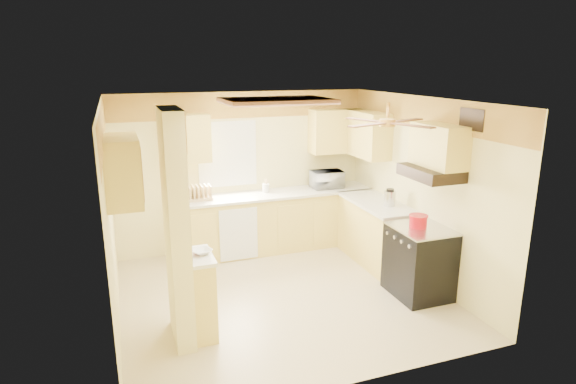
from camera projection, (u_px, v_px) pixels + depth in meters
name	position (u px, v px, depth m)	size (l,w,h in m)	color
floor	(283.00, 295.00, 6.25)	(4.00, 4.00, 0.00)	#C2B186
ceiling	(282.00, 100.00, 5.60)	(4.00, 4.00, 0.00)	white
wall_back	(243.00, 172.00, 7.65)	(4.00, 4.00, 0.00)	#F0E192
wall_front	(353.00, 261.00, 4.19)	(4.00, 4.00, 0.00)	#F0E192
wall_left	(110.00, 221.00, 5.27)	(3.80, 3.80, 0.00)	#F0E192
wall_right	(420.00, 189.00, 6.57)	(3.80, 3.80, 0.00)	#F0E192
wallpaper_border	(242.00, 105.00, 7.36)	(4.00, 0.02, 0.40)	#FFC94B
partition_column	(177.00, 230.00, 4.98)	(0.20, 0.70, 2.50)	#F0E192
partition_ledge	(201.00, 296.00, 5.26)	(0.25, 0.55, 0.90)	#FFDD6E
ledge_top	(199.00, 257.00, 5.14)	(0.28, 0.58, 0.04)	white
lower_cabinets_back	(279.00, 222.00, 7.75)	(3.00, 0.60, 0.90)	#FFDD6E
lower_cabinets_right	(376.00, 233.00, 7.23)	(0.60, 1.40, 0.90)	#FFDD6E
countertop_back	(279.00, 194.00, 7.62)	(3.04, 0.64, 0.04)	white
countertop_right	(377.00, 203.00, 7.10)	(0.64, 1.44, 0.04)	white
dishwasher_panel	(239.00, 234.00, 7.22)	(0.58, 0.02, 0.80)	white
window	(227.00, 154.00, 7.48)	(0.92, 0.02, 1.02)	white
upper_cab_back_left	(189.00, 138.00, 7.06)	(0.60, 0.35, 0.70)	#FFDD6E
upper_cab_back_right	(337.00, 131.00, 7.84)	(0.90, 0.35, 0.70)	#FFDD6E
upper_cab_right	(366.00, 134.00, 7.50)	(0.35, 1.00, 0.70)	#FFDD6E
upper_cab_left_wall	(122.00, 171.00, 4.94)	(0.35, 0.75, 0.70)	#FFDD6E
upper_cab_over_stove	(439.00, 146.00, 5.83)	(0.35, 0.76, 0.52)	#FFDD6E
stove	(419.00, 261.00, 6.17)	(0.68, 0.77, 0.92)	black
range_hood	(431.00, 173.00, 5.89)	(0.50, 0.76, 0.14)	black
poster_menu	(184.00, 173.00, 4.86)	(0.02, 0.42, 0.57)	black
poster_nashville	(188.00, 233.00, 5.03)	(0.02, 0.42, 0.57)	black
ceiling_light_panel	(276.00, 101.00, 6.10)	(1.35, 0.95, 0.06)	brown
ceiling_fan	(387.00, 122.00, 5.34)	(1.15, 1.15, 0.26)	gold
vent_grate	(472.00, 119.00, 5.48)	(0.02, 0.40, 0.25)	black
microwave	(327.00, 179.00, 7.87)	(0.51, 0.34, 0.28)	white
bowl	(202.00, 252.00, 5.16)	(0.20, 0.20, 0.05)	white
dutch_oven	(418.00, 221.00, 6.06)	(0.24, 0.24, 0.16)	red
kettle	(390.00, 198.00, 6.87)	(0.16, 0.16, 0.25)	silver
dish_rack	(199.00, 195.00, 7.20)	(0.38, 0.28, 0.21)	#D4B77A
utensil_crock	(266.00, 188.00, 7.61)	(0.11, 0.11, 0.22)	white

